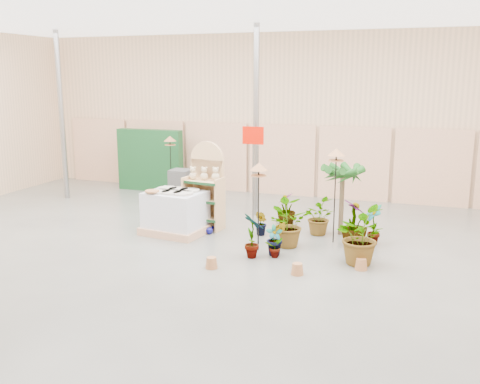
# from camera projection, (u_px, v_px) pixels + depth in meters

# --- Properties ---
(room) EXTENTS (15.20, 12.10, 4.70)m
(room) POSITION_uv_depth(u_px,v_px,m) (215.00, 135.00, 10.21)
(room) COLOR #5C5D57
(room) RESTS_ON ground
(display_shelf) EXTENTS (0.86, 0.61, 1.93)m
(display_shelf) POSITION_uv_depth(u_px,v_px,m) (206.00, 189.00, 11.79)
(display_shelf) COLOR tan
(display_shelf) RESTS_ON ground
(teddy_bears) EXTENTS (0.71, 0.18, 0.30)m
(teddy_bears) POSITION_uv_depth(u_px,v_px,m) (205.00, 175.00, 11.62)
(teddy_bears) COLOR beige
(teddy_bears) RESTS_ON display_shelf
(gazing_balls_shelf) EXTENTS (0.71, 0.24, 0.13)m
(gazing_balls_shelf) POSITION_uv_depth(u_px,v_px,m) (204.00, 195.00, 11.71)
(gazing_balls_shelf) COLOR navy
(gazing_balls_shelf) RESTS_ON display_shelf
(gazing_balls_floor) EXTENTS (0.63, 0.39, 0.15)m
(gazing_balls_floor) POSITION_uv_depth(u_px,v_px,m) (201.00, 228.00, 11.62)
(gazing_balls_floor) COLOR navy
(gazing_balls_floor) RESTS_ON ground
(pallet_stack) EXTENTS (1.41, 1.22, 0.95)m
(pallet_stack) POSITION_uv_depth(u_px,v_px,m) (176.00, 212.00, 11.45)
(pallet_stack) COLOR tan
(pallet_stack) RESTS_ON ground
(charcoal_planters) EXTENTS (0.50, 0.50, 1.00)m
(charcoal_planters) POSITION_uv_depth(u_px,v_px,m) (181.00, 189.00, 13.62)
(charcoal_planters) COLOR #353535
(charcoal_planters) RESTS_ON ground
(trellis_stock) EXTENTS (2.00, 0.30, 1.80)m
(trellis_stock) POSITION_uv_depth(u_px,v_px,m) (150.00, 160.00, 15.67)
(trellis_stock) COLOR #13461F
(trellis_stock) RESTS_ON ground
(offer_sign) EXTENTS (0.50, 0.08, 2.20)m
(offer_sign) POSITION_uv_depth(u_px,v_px,m) (253.00, 154.00, 12.22)
(offer_sign) COLOR gray
(offer_sign) RESTS_ON ground
(bird_table_front) EXTENTS (0.34, 0.34, 1.72)m
(bird_table_front) POSITION_uv_depth(u_px,v_px,m) (259.00, 170.00, 10.07)
(bird_table_front) COLOR black
(bird_table_front) RESTS_ON ground
(bird_table_right) EXTENTS (0.34, 0.34, 1.93)m
(bird_table_right) POSITION_uv_depth(u_px,v_px,m) (336.00, 155.00, 10.52)
(bird_table_right) COLOR black
(bird_table_right) RESTS_ON ground
(bird_table_back) EXTENTS (0.34, 0.34, 1.73)m
(bird_table_back) POSITION_uv_depth(u_px,v_px,m) (170.00, 141.00, 14.49)
(bird_table_back) COLOR black
(bird_table_back) RESTS_ON ground
(palm) EXTENTS (0.70, 0.70, 1.61)m
(palm) POSITION_uv_depth(u_px,v_px,m) (343.00, 172.00, 11.15)
(palm) COLOR brown
(palm) RESTS_ON ground
(potted_plant_0) EXTENTS (0.55, 0.54, 0.87)m
(potted_plant_0) POSITION_uv_depth(u_px,v_px,m) (252.00, 235.00, 9.88)
(potted_plant_0) COLOR #185117
(potted_plant_0) RESTS_ON ground
(potted_plant_1) EXTENTS (0.47, 0.44, 0.67)m
(potted_plant_1) POSITION_uv_depth(u_px,v_px,m) (276.00, 238.00, 10.04)
(potted_plant_1) COLOR #185117
(potted_plant_1) RESTS_ON ground
(potted_plant_2) EXTENTS (1.05, 1.00, 0.92)m
(potted_plant_2) POSITION_uv_depth(u_px,v_px,m) (286.00, 224.00, 10.54)
(potted_plant_2) COLOR #185117
(potted_plant_2) RESTS_ON ground
(potted_plant_3) EXTENTS (0.74, 0.74, 0.95)m
(potted_plant_3) POSITION_uv_depth(u_px,v_px,m) (354.00, 224.00, 10.52)
(potted_plant_3) COLOR #185117
(potted_plant_3) RESTS_ON ground
(potted_plant_4) EXTENTS (0.47, 0.52, 0.82)m
(potted_plant_4) POSITION_uv_depth(u_px,v_px,m) (373.00, 224.00, 10.71)
(potted_plant_4) COLOR #185117
(potted_plant_4) RESTS_ON ground
(potted_plant_5) EXTENTS (0.38, 0.39, 0.55)m
(potted_plant_5) POSITION_uv_depth(u_px,v_px,m) (261.00, 223.00, 11.30)
(potted_plant_5) COLOR #185117
(potted_plant_5) RESTS_ON ground
(potted_plant_6) EXTENTS (0.84, 0.88, 0.77)m
(potted_plant_6) POSITION_uv_depth(u_px,v_px,m) (317.00, 217.00, 11.38)
(potted_plant_6) COLOR #185117
(potted_plant_6) RESTS_ON ground
(potted_plant_8) EXTENTS (0.39, 0.36, 0.62)m
(potted_plant_8) POSITION_uv_depth(u_px,v_px,m) (274.00, 242.00, 9.91)
(potted_plant_8) COLOR #185117
(potted_plant_8) RESTS_ON ground
(potted_plant_10) EXTENTS (1.00, 1.10, 1.03)m
(potted_plant_10) POSITION_uv_depth(u_px,v_px,m) (358.00, 236.00, 9.57)
(potted_plant_10) COLOR #185117
(potted_plant_10) RESTS_ON ground
(potted_plant_11) EXTENTS (0.48, 0.48, 0.76)m
(potted_plant_11) POSITION_uv_depth(u_px,v_px,m) (286.00, 209.00, 12.10)
(potted_plant_11) COLOR #185117
(potted_plant_11) RESTS_ON ground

